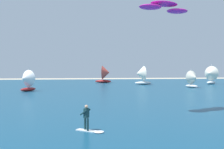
# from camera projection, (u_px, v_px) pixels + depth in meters

# --- Properties ---
(ocean) EXTENTS (160.00, 90.00, 0.10)m
(ocean) POSITION_uv_depth(u_px,v_px,m) (95.00, 88.00, 55.17)
(ocean) COLOR navy
(ocean) RESTS_ON ground
(kitesurfer) EXTENTS (1.93, 1.58, 1.67)m
(kitesurfer) POSITION_uv_depth(u_px,v_px,m) (89.00, 122.00, 16.83)
(kitesurfer) COLOR white
(kitesurfer) RESTS_ON ocean
(kite) EXTENTS (5.51, 3.70, 0.80)m
(kite) POSITION_uv_depth(u_px,v_px,m) (164.00, 7.00, 23.72)
(kite) COLOR #B21999
(sailboat_far_left) EXTENTS (4.83, 4.23, 5.43)m
(sailboat_far_left) POSITION_uv_depth(u_px,v_px,m) (105.00, 74.00, 74.75)
(sailboat_far_left) COLOR maroon
(sailboat_far_left) RESTS_ON ocean
(sailboat_mid_right) EXTENTS (3.21, 3.63, 4.07)m
(sailboat_mid_right) POSITION_uv_depth(u_px,v_px,m) (193.00, 79.00, 55.27)
(sailboat_mid_right) COLOR silver
(sailboat_mid_right) RESTS_ON ocean
(sailboat_leading) EXTENTS (4.52, 3.86, 5.22)m
(sailboat_leading) POSITION_uv_depth(u_px,v_px,m) (141.00, 75.00, 65.95)
(sailboat_leading) COLOR white
(sailboat_leading) RESTS_ON ocean
(sailboat_anchored_offshore) EXTENTS (3.49, 3.81, 4.23)m
(sailboat_anchored_offshore) POSITION_uv_depth(u_px,v_px,m) (26.00, 80.00, 46.40)
(sailboat_anchored_offshore) COLOR maroon
(sailboat_anchored_offshore) RESTS_ON ocean
(sailboat_near_shore) EXTENTS (4.68, 4.53, 5.23)m
(sailboat_near_shore) POSITION_uv_depth(u_px,v_px,m) (210.00, 75.00, 68.09)
(sailboat_near_shore) COLOR white
(sailboat_near_shore) RESTS_ON ocean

